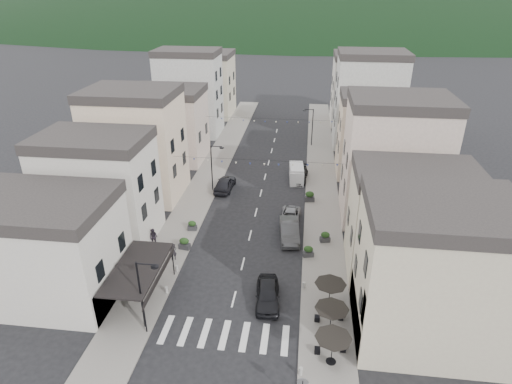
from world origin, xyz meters
TOP-DOWN VIEW (x-y plane):
  - ground at (0.00, 0.00)m, footprint 700.00×700.00m
  - sidewalk_left at (-7.50, 32.00)m, footprint 4.00×76.00m
  - sidewalk_right at (7.50, 32.00)m, footprint 4.00×76.00m
  - hill_backdrop at (0.00, 300.00)m, footprint 640.00×360.00m
  - boutique_building at (-15.50, 5.00)m, footprint 12.00×8.00m
  - bistro_building at (14.50, 4.00)m, footprint 10.00×8.00m
  - boutique_awning at (-7.25, 5.00)m, footprint 3.77×7.50m
  - buildings_row_left at (-14.50, 37.75)m, footprint 10.20×54.16m
  - buildings_row_right at (14.50, 36.59)m, footprint 10.20×54.16m
  - cafe_terrace at (7.70, 2.80)m, footprint 2.50×8.10m
  - streetlamp_left_near at (-5.82, 2.00)m, footprint 1.70×0.56m
  - streetlamp_left_far at (-5.82, 26.00)m, footprint 1.70×0.56m
  - streetlamp_right_far at (5.82, 44.00)m, footprint 1.70×0.56m
  - bollards at (0.00, 5.50)m, footprint 11.66×10.26m
  - bunting_near at (0.00, 22.00)m, footprint 19.00×0.28m
  - bunting_far at (0.00, 38.00)m, footprint 19.00×0.28m
  - parked_car_a at (2.80, 6.00)m, footprint 2.33×4.90m
  - parked_car_b at (4.04, 16.04)m, footprint 2.42×5.40m
  - parked_car_c at (3.96, 19.43)m, footprint 2.23×4.53m
  - parked_car_d at (4.60, 30.63)m, footprint 2.38×5.05m
  - parked_car_e at (-4.60, 26.38)m, footprint 2.32×5.11m
  - delivery_van at (4.21, 30.36)m, footprint 2.10×4.57m
  - pedestrian_a at (-6.50, 10.73)m, footprint 0.77×0.67m
  - pedestrian_b at (-9.15, 12.88)m, footprint 0.96×0.79m
  - planter_la at (-6.00, 12.64)m, footprint 1.17×0.77m
  - planter_lb at (-6.14, 16.17)m, footprint 1.00×0.61m
  - planter_ra at (6.00, 12.81)m, footprint 1.10×0.78m
  - planter_rb at (7.65, 15.60)m, footprint 1.10×0.78m
  - planter_rc at (6.00, 24.31)m, footprint 1.23×0.80m

SIDE VIEW (x-z plane):
  - ground at x=0.00m, z-range 0.00..0.00m
  - hill_backdrop at x=0.00m, z-range -35.00..35.00m
  - sidewalk_left at x=-7.50m, z-range 0.00..0.12m
  - sidewalk_right at x=7.50m, z-range 0.00..0.12m
  - bollards at x=0.00m, z-range 0.12..0.72m
  - parked_car_c at x=3.96m, z-range 0.00..1.24m
  - planter_lb at x=-6.14m, z-range 0.10..1.18m
  - planter_rb at x=7.65m, z-range 0.10..1.22m
  - planter_ra at x=6.00m, z-range 0.10..1.22m
  - planter_la at x=-6.00m, z-range 0.10..1.31m
  - parked_car_d at x=4.60m, z-range 0.00..1.42m
  - planter_rc at x=6.00m, z-range 0.10..1.38m
  - parked_car_a at x=2.80m, z-range 0.00..1.62m
  - parked_car_e at x=-4.60m, z-range 0.00..1.70m
  - parked_car_b at x=4.04m, z-range 0.00..1.72m
  - pedestrian_a at x=-6.50m, z-range 0.12..1.88m
  - pedestrian_b at x=-9.15m, z-range 0.12..1.93m
  - delivery_van at x=4.21m, z-range -0.02..2.11m
  - cafe_terrace at x=7.70m, z-range 1.09..3.62m
  - boutique_awning at x=-7.25m, z-range 1.48..4.75m
  - streetlamp_left_near at x=-5.82m, z-range 0.70..6.70m
  - streetlamp_left_far at x=-5.82m, z-range 0.70..6.70m
  - streetlamp_right_far at x=5.82m, z-range 0.70..6.70m
  - boutique_building at x=-15.50m, z-range 0.00..8.00m
  - bistro_building at x=14.50m, z-range 0.00..10.00m
  - bunting_near at x=0.00m, z-range 5.34..5.96m
  - bunting_far at x=0.00m, z-range 5.34..5.96m
  - buildings_row_left at x=-14.50m, z-range -0.88..13.12m
  - buildings_row_right at x=14.50m, z-range -0.93..13.57m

